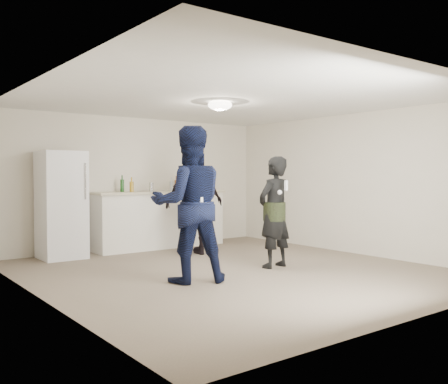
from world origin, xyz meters
TOP-DOWN VIEW (x-y plane):
  - floor at (0.00, 0.00)m, footprint 6.00×6.00m
  - ceiling at (0.00, 0.00)m, footprint 6.00×6.00m
  - wall_back at (0.00, 3.00)m, footprint 6.00×0.00m
  - wall_front at (0.00, -3.00)m, footprint 6.00×0.00m
  - wall_left at (-2.75, 0.00)m, footprint 0.00×6.00m
  - wall_right at (2.75, 0.00)m, footprint 0.00×6.00m
  - counter at (0.32, 2.67)m, footprint 2.60×0.56m
  - counter_top at (0.32, 2.67)m, footprint 2.68×0.64m
  - fridge at (-1.61, 2.60)m, footprint 0.70×0.70m
  - fridge_handle at (-1.33, 2.23)m, footprint 0.02×0.02m
  - ceiling_dome at (0.00, 0.30)m, footprint 0.36×0.36m
  - shaker at (0.09, 2.58)m, footprint 0.08×0.08m
  - man at (-0.91, -0.25)m, footprint 1.20×1.07m
  - woman at (0.68, -0.17)m, footprint 0.67×0.49m
  - camo_shorts at (0.68, -0.17)m, footprint 0.34×0.34m
  - spectator at (0.38, 1.56)m, footprint 1.12×0.62m
  - remote_man at (-0.91, -0.53)m, footprint 0.04×0.04m
  - nunchuk_man at (-0.79, -0.50)m, footprint 0.07×0.07m
  - remote_woman at (0.68, -0.42)m, footprint 0.04×0.04m
  - nunchuk_woman at (0.58, -0.39)m, footprint 0.07×0.07m
  - bottle_cluster at (0.30, 2.70)m, footprint 1.57×0.39m

SIDE VIEW (x-z plane):
  - floor at x=0.00m, z-range 0.00..0.00m
  - counter at x=0.32m, z-range 0.00..1.05m
  - woman at x=0.68m, z-range 0.00..1.68m
  - camo_shorts at x=0.68m, z-range 0.71..0.99m
  - fridge at x=-1.61m, z-range 0.00..1.80m
  - spectator at x=0.38m, z-range 0.00..1.80m
  - nunchuk_man at x=-0.79m, z-range 0.95..1.01m
  - man at x=-0.91m, z-range 0.00..2.04m
  - remote_man at x=-0.91m, z-range 0.98..1.12m
  - counter_top at x=0.32m, z-range 1.05..1.09m
  - nunchuk_woman at x=0.58m, z-range 1.11..1.18m
  - shaker at x=0.09m, z-range 1.09..1.26m
  - bottle_cluster at x=0.30m, z-range 1.07..1.32m
  - wall_back at x=0.00m, z-range -1.75..4.25m
  - wall_front at x=0.00m, z-range -1.75..4.25m
  - wall_left at x=-2.75m, z-range -1.75..4.25m
  - wall_right at x=2.75m, z-range -1.75..4.25m
  - remote_woman at x=0.68m, z-range 1.18..1.32m
  - fridge_handle at x=-1.33m, z-range 1.00..1.60m
  - ceiling_dome at x=0.00m, z-range 2.37..2.53m
  - ceiling at x=0.00m, z-range 2.50..2.50m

